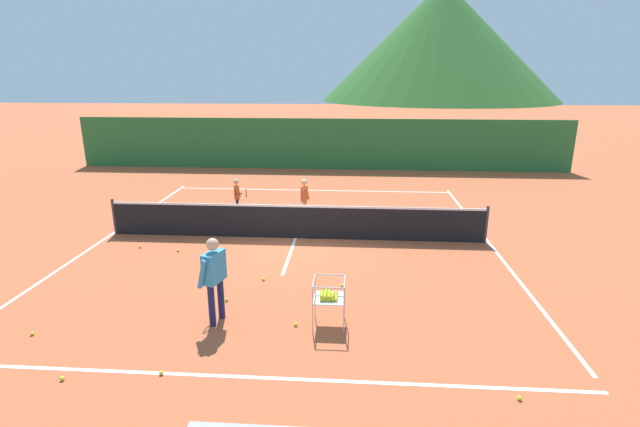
# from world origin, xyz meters

# --- Properties ---
(ground_plane) EXTENTS (120.00, 120.00, 0.00)m
(ground_plane) POSITION_xyz_m (0.00, 0.00, 0.00)
(ground_plane) COLOR #B25633
(line_baseline_near) EXTENTS (10.78, 0.08, 0.01)m
(line_baseline_near) POSITION_xyz_m (0.00, -6.42, 0.00)
(line_baseline_near) COLOR white
(line_baseline_near) RESTS_ON ground
(line_baseline_far) EXTENTS (10.78, 0.08, 0.01)m
(line_baseline_far) POSITION_xyz_m (0.00, 5.71, 0.00)
(line_baseline_far) COLOR white
(line_baseline_far) RESTS_ON ground
(line_sideline_west) EXTENTS (0.08, 12.13, 0.01)m
(line_sideline_west) POSITION_xyz_m (-5.39, 0.00, 0.00)
(line_sideline_west) COLOR white
(line_sideline_west) RESTS_ON ground
(line_sideline_east) EXTENTS (0.08, 12.13, 0.01)m
(line_sideline_east) POSITION_xyz_m (5.39, 0.00, 0.00)
(line_sideline_east) COLOR white
(line_sideline_east) RESTS_ON ground
(line_service_center) EXTENTS (0.08, 5.18, 0.01)m
(line_service_center) POSITION_xyz_m (0.00, 0.00, 0.00)
(line_service_center) COLOR white
(line_service_center) RESTS_ON ground
(tennis_net) EXTENTS (10.63, 0.08, 1.05)m
(tennis_net) POSITION_xyz_m (0.00, 0.00, 0.50)
(tennis_net) COLOR #333338
(tennis_net) RESTS_ON ground
(instructor) EXTENTS (0.44, 0.82, 1.67)m
(instructor) POSITION_xyz_m (-0.92, -4.75, 1.00)
(instructor) COLOR #191E4C
(instructor) RESTS_ON ground
(student_0) EXTENTS (0.52, 0.54, 1.24)m
(student_0) POSITION_xyz_m (-2.14, 2.02, 0.75)
(student_0) COLOR black
(student_0) RESTS_ON ground
(student_1) EXTENTS (0.25, 0.53, 1.36)m
(student_1) POSITION_xyz_m (0.09, 1.64, 0.81)
(student_1) COLOR silver
(student_1) RESTS_ON ground
(ball_cart) EXTENTS (0.58, 0.58, 0.90)m
(ball_cart) POSITION_xyz_m (1.18, -4.75, 0.60)
(ball_cart) COLOR #B7B7BC
(ball_cart) RESTS_ON ground
(tennis_ball_0) EXTENTS (0.07, 0.07, 0.07)m
(tennis_ball_0) POSITION_xyz_m (-4.09, -5.48, 0.03)
(tennis_ball_0) COLOR yellow
(tennis_ball_0) RESTS_ON ground
(tennis_ball_1) EXTENTS (0.07, 0.07, 0.07)m
(tennis_ball_1) POSITION_xyz_m (-0.38, -2.89, 0.03)
(tennis_ball_1) COLOR yellow
(tennis_ball_1) RESTS_ON ground
(tennis_ball_2) EXTENTS (0.07, 0.07, 0.07)m
(tennis_ball_2) POSITION_xyz_m (-4.08, -1.08, 0.03)
(tennis_ball_2) COLOR yellow
(tennis_ball_2) RESTS_ON ground
(tennis_ball_3) EXTENTS (0.07, 0.07, 0.07)m
(tennis_ball_3) POSITION_xyz_m (0.58, -4.83, 0.03)
(tennis_ball_3) COLOR yellow
(tennis_ball_3) RESTS_ON ground
(tennis_ball_4) EXTENTS (0.07, 0.07, 0.07)m
(tennis_ball_4) POSITION_xyz_m (-0.96, -3.95, 0.03)
(tennis_ball_4) COLOR yellow
(tennis_ball_4) RESTS_ON ground
(tennis_ball_5) EXTENTS (0.07, 0.07, 0.07)m
(tennis_ball_5) POSITION_xyz_m (1.40, -3.11, 0.03)
(tennis_ball_5) COLOR yellow
(tennis_ball_5) RESTS_ON ground
(tennis_ball_6) EXTENTS (0.07, 0.07, 0.07)m
(tennis_ball_6) POSITION_xyz_m (-2.96, -1.27, 0.03)
(tennis_ball_6) COLOR yellow
(tennis_ball_6) RESTS_ON ground
(tennis_ball_7) EXTENTS (0.07, 0.07, 0.07)m
(tennis_ball_7) POSITION_xyz_m (4.04, -6.67, 0.03)
(tennis_ball_7) COLOR yellow
(tennis_ball_7) RESTS_ON ground
(tennis_ball_8) EXTENTS (0.07, 0.07, 0.07)m
(tennis_ball_8) POSITION_xyz_m (-1.33, -6.45, 0.03)
(tennis_ball_8) COLOR yellow
(tennis_ball_8) RESTS_ON ground
(tennis_ball_9) EXTENTS (0.07, 0.07, 0.07)m
(tennis_ball_9) POSITION_xyz_m (-2.79, -6.69, 0.03)
(tennis_ball_9) COLOR yellow
(tennis_ball_9) RESTS_ON ground
(windscreen_fence) EXTENTS (23.72, 0.08, 2.44)m
(windscreen_fence) POSITION_xyz_m (0.00, 10.11, 1.22)
(windscreen_fence) COLOR #286B33
(windscreen_fence) RESTS_ON ground
(hill_0) EXTENTS (38.67, 38.67, 18.68)m
(hill_0) POSITION_xyz_m (15.56, 70.65, 9.34)
(hill_0) COLOR #2D6628
(hill_0) RESTS_ON ground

